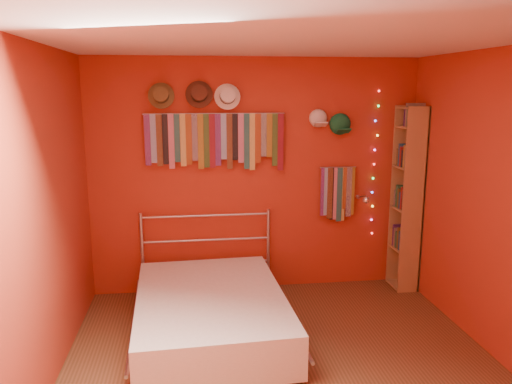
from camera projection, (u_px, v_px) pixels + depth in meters
name	position (u px, v px, depth m)	size (l,w,h in m)	color
ground	(285.00, 372.00, 3.90)	(3.50, 3.50, 0.00)	#55381D
back_wall	(256.00, 177.00, 5.34)	(3.50, 0.02, 2.50)	#AB391B
right_wall	(509.00, 210.00, 3.87)	(0.02, 3.50, 2.50)	#AB391B
left_wall	(37.00, 226.00, 3.42)	(0.02, 3.50, 2.50)	#AB391B
ceiling	(290.00, 40.00, 3.39)	(3.50, 3.50, 0.02)	white
tie_rack	(215.00, 138.00, 5.14)	(1.45, 0.03, 0.60)	#B2B2B7
small_tie_rack	(338.00, 192.00, 5.43)	(0.40, 0.03, 0.61)	#B2B2B7
fedora_olive	(161.00, 95.00, 4.95)	(0.26, 0.14, 0.26)	brown
fedora_brown	(199.00, 94.00, 4.99)	(0.28, 0.15, 0.27)	#4A281A
fedora_white	(228.00, 96.00, 5.04)	(0.27, 0.14, 0.26)	white
cap_white	(318.00, 118.00, 5.25)	(0.19, 0.23, 0.19)	white
cap_green	(340.00, 124.00, 5.29)	(0.20, 0.25, 0.20)	#186D3C
fairy_lights	(374.00, 164.00, 5.45)	(0.06, 0.02, 1.59)	#FF3333
reading_lamp	(365.00, 199.00, 5.29)	(0.08, 0.32, 0.10)	#B2B2B7
bookshelf	(410.00, 198.00, 5.39)	(0.25, 0.34, 2.00)	#A38149
bed	(211.00, 312.00, 4.46)	(1.45, 1.92, 0.91)	#B2B2B7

